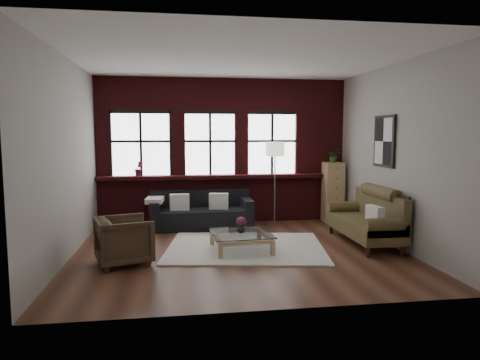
{
  "coord_description": "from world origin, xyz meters",
  "views": [
    {
      "loc": [
        -1.02,
        -7.05,
        1.98
      ],
      "look_at": [
        0.1,
        0.6,
        1.15
      ],
      "focal_mm": 32.0,
      "sensor_mm": 36.0,
      "label": 1
    }
  ],
  "objects": [
    {
      "name": "flowers",
      "position": [
        0.02,
        -0.04,
        0.51
      ],
      "size": [
        0.17,
        0.17,
        0.17
      ],
      "primitive_type": "sphere",
      "color": "maroon",
      "rests_on": "vase"
    },
    {
      "name": "ceiling",
      "position": [
        0.0,
        0.0,
        3.2
      ],
      "size": [
        5.5,
        5.5,
        0.0
      ],
      "primitive_type": "plane",
      "rotation": [
        3.14,
        0.0,
        0.0
      ],
      "color": "white",
      "rests_on": "ground"
    },
    {
      "name": "window_right",
      "position": [
        1.1,
        2.45,
        1.75
      ],
      "size": [
        1.38,
        0.1,
        1.5
      ],
      "primitive_type": null,
      "color": "black",
      "rests_on": "brick_backwall"
    },
    {
      "name": "shag_rug",
      "position": [
        0.13,
        0.15,
        0.01
      ],
      "size": [
        2.99,
        2.51,
        0.03
      ],
      "primitive_type": "cube",
      "rotation": [
        0.0,
        0.0,
        -0.16
      ],
      "color": "beige",
      "rests_on": "floor"
    },
    {
      "name": "pillow_settee",
      "position": [
        2.22,
        -0.44,
        0.62
      ],
      "size": [
        0.18,
        0.39,
        0.34
      ],
      "primitive_type": "cube",
      "rotation": [
        0.0,
        0.0,
        0.1
      ],
      "color": "silver",
      "rests_on": "vintage_settee"
    },
    {
      "name": "wall_back",
      "position": [
        0.0,
        2.5,
        1.6
      ],
      "size": [
        5.5,
        0.0,
        5.5
      ],
      "primitive_type": "plane",
      "rotation": [
        1.57,
        0.0,
        0.0
      ],
      "color": "#A3A098",
      "rests_on": "ground"
    },
    {
      "name": "wall_poster",
      "position": [
        2.72,
        0.3,
        1.85
      ],
      "size": [
        0.05,
        0.74,
        0.94
      ],
      "primitive_type": null,
      "color": "black",
      "rests_on": "wall_right"
    },
    {
      "name": "floor",
      "position": [
        0.0,
        0.0,
        0.0
      ],
      "size": [
        5.5,
        5.5,
        0.0
      ],
      "primitive_type": "plane",
      "color": "#4B291B",
      "rests_on": "ground"
    },
    {
      "name": "armchair",
      "position": [
        -1.85,
        -0.47,
        0.37
      ],
      "size": [
        1.0,
        0.98,
        0.73
      ],
      "primitive_type": "imported",
      "rotation": [
        0.0,
        0.0,
        1.87
      ],
      "color": "#3E2D1F",
      "rests_on": "floor"
    },
    {
      "name": "wall_left",
      "position": [
        -2.75,
        0.0,
        1.6
      ],
      "size": [
        0.0,
        5.0,
        5.0
      ],
      "primitive_type": "plane",
      "rotation": [
        1.57,
        0.0,
        1.57
      ],
      "color": "#A3A098",
      "rests_on": "ground"
    },
    {
      "name": "wall_right",
      "position": [
        2.75,
        0.0,
        1.6
      ],
      "size": [
        0.0,
        5.0,
        5.0
      ],
      "primitive_type": "plane",
      "rotation": [
        1.57,
        0.0,
        -1.57
      ],
      "color": "#A3A098",
      "rests_on": "ground"
    },
    {
      "name": "vase",
      "position": [
        0.02,
        -0.04,
        0.4
      ],
      "size": [
        0.15,
        0.15,
        0.15
      ],
      "primitive_type": "imported",
      "rotation": [
        0.0,
        0.0,
        -0.0
      ],
      "color": "#B2B2B2",
      "rests_on": "coffee_table"
    },
    {
      "name": "brick_backwall",
      "position": [
        0.0,
        2.44,
        1.6
      ],
      "size": [
        5.5,
        0.12,
        3.2
      ],
      "primitive_type": null,
      "color": "#4F1215",
      "rests_on": "floor"
    },
    {
      "name": "pillow_a",
      "position": [
        -0.99,
        1.8,
        0.58
      ],
      "size": [
        0.4,
        0.14,
        0.34
      ],
      "primitive_type": "cube",
      "rotation": [
        0.0,
        0.0,
        -0.0
      ],
      "color": "silver",
      "rests_on": "dark_sofa"
    },
    {
      "name": "window_left",
      "position": [
        -1.8,
        2.45,
        1.75
      ],
      "size": [
        1.38,
        0.1,
        1.5
      ],
      "primitive_type": null,
      "color": "black",
      "rests_on": "brick_backwall"
    },
    {
      "name": "sill_plant",
      "position": [
        -1.85,
        2.32,
        1.25
      ],
      "size": [
        0.21,
        0.19,
        0.33
      ],
      "primitive_type": "imported",
      "rotation": [
        0.0,
        0.0,
        0.24
      ],
      "color": "maroon",
      "rests_on": "sill_ledge"
    },
    {
      "name": "floor_lamp",
      "position": [
        1.04,
        1.87,
        0.98
      ],
      "size": [
        0.4,
        0.4,
        1.97
      ],
      "primitive_type": null,
      "color": "#A5A5A8",
      "rests_on": "floor"
    },
    {
      "name": "drawer_chest",
      "position": [
        2.45,
        2.13,
        0.67
      ],
      "size": [
        0.41,
        0.41,
        1.35
      ],
      "primitive_type": "cube",
      "color": "tan",
      "rests_on": "floor"
    },
    {
      "name": "coffee_table",
      "position": [
        0.02,
        -0.04,
        0.16
      ],
      "size": [
        1.05,
        1.05,
        0.33
      ],
      "primitive_type": null,
      "rotation": [
        0.0,
        0.0,
        0.07
      ],
      "color": "tan",
      "rests_on": "shag_rug"
    },
    {
      "name": "window_mid",
      "position": [
        -0.3,
        2.45,
        1.75
      ],
      "size": [
        1.38,
        0.1,
        1.5
      ],
      "primitive_type": null,
      "color": "black",
      "rests_on": "brick_backwall"
    },
    {
      "name": "vintage_settee",
      "position": [
        2.3,
        0.15,
        0.52
      ],
      "size": [
        0.86,
        1.93,
        1.03
      ],
      "primitive_type": null,
      "color": "brown",
      "rests_on": "floor"
    },
    {
      "name": "pillow_b",
      "position": [
        -0.18,
        1.8,
        0.58
      ],
      "size": [
        0.42,
        0.22,
        0.34
      ],
      "primitive_type": "cube",
      "rotation": [
        0.0,
        0.0,
        -0.2
      ],
      "color": "silver",
      "rests_on": "dark_sofa"
    },
    {
      "name": "sill_ledge",
      "position": [
        0.0,
        2.35,
        1.04
      ],
      "size": [
        5.5,
        0.3,
        0.08
      ],
      "primitive_type": "cube",
      "color": "#4F1215",
      "rests_on": "brick_backwall"
    },
    {
      "name": "wall_front",
      "position": [
        0.0,
        -2.5,
        1.6
      ],
      "size": [
        5.5,
        0.0,
        5.5
      ],
      "primitive_type": "plane",
      "rotation": [
        -1.57,
        0.0,
        0.0
      ],
      "color": "#A3A098",
      "rests_on": "ground"
    },
    {
      "name": "dark_sofa",
      "position": [
        -0.53,
        1.9,
        0.39
      ],
      "size": [
        2.13,
        0.86,
        0.77
      ],
      "primitive_type": null,
      "color": "black",
      "rests_on": "floor"
    },
    {
      "name": "potted_plant_top",
      "position": [
        2.45,
        2.13,
        1.5
      ],
      "size": [
        0.29,
        0.26,
        0.31
      ],
      "primitive_type": "imported",
      "rotation": [
        0.0,
        0.0,
        0.06
      ],
      "color": "#2D5923",
      "rests_on": "drawer_chest"
    }
  ]
}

